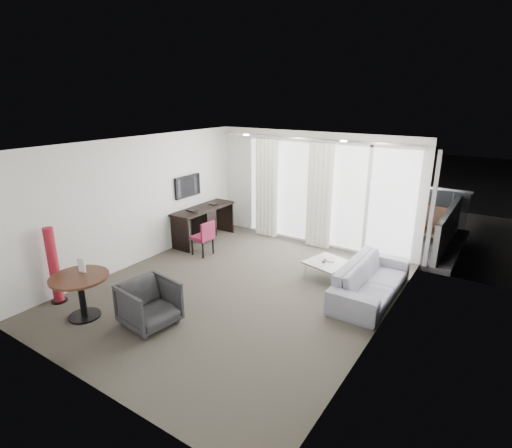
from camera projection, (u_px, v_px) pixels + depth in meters
The scene contains 28 objects.
floor at pixel (238, 290), 7.23m from camera, with size 5.00×6.00×0.00m, color #413C34.
ceiling at pixel (236, 145), 6.42m from camera, with size 5.00×6.00×0.00m, color white.
wall_left at pixel (138, 201), 8.13m from camera, with size 0.00×6.00×2.60m, color silver.
wall_right at pixel (383, 252), 5.52m from camera, with size 0.00×6.00×2.60m, color silver.
wall_front at pixel (78, 291), 4.44m from camera, with size 5.00×0.00×2.60m, color silver.
window_panel at pixel (325, 195), 9.07m from camera, with size 4.00×0.02×2.38m, color white, non-canonical shape.
window_frame at pixel (324, 195), 9.05m from camera, with size 4.10×0.06×2.44m, color white, non-canonical shape.
curtain_left at pixel (267, 188), 9.69m from camera, with size 0.60×0.20×2.38m, color white, non-canonical shape.
curtain_right at pixel (320, 196), 8.96m from camera, with size 0.60×0.20×2.38m, color white, non-canonical shape.
curtain_track at pixel (312, 139), 8.70m from camera, with size 4.80×0.04×0.04m, color #B2B2B7, non-canonical shape.
downlight_a at pixel (246, 135), 8.16m from camera, with size 0.12×0.12×0.02m, color #FFE0B2.
downlight_b at pixel (343, 141), 7.07m from camera, with size 0.12×0.12×0.02m, color #FFE0B2.
desk at pixel (204, 224), 9.58m from camera, with size 0.55×1.75×0.82m, color black, non-canonical shape.
tv at pixel (188, 186), 9.24m from camera, with size 0.05×0.80×0.50m, color black, non-canonical shape.
desk_chair at pixel (202, 238), 8.72m from camera, with size 0.43×0.40×0.78m, color maroon, non-canonical shape.
round_table at pixel (82, 297), 6.26m from camera, with size 0.89×0.89×0.71m, color #3D2013, non-canonical shape.
menu_card at pixel (82, 271), 6.29m from camera, with size 0.13×0.02×0.23m, color white, non-canonical shape.
red_lamp at pixel (54, 266), 6.64m from camera, with size 0.27×0.27×1.33m, color maroon.
tub_armchair at pixel (149, 304), 6.05m from camera, with size 0.75×0.77×0.70m, color #2B2B2D.
coffee_table at pixel (328, 270), 7.67m from camera, with size 0.73×0.73×0.33m, color gray, non-canonical shape.
remote at pixel (325, 260), 7.64m from camera, with size 0.05×0.15×0.02m, color black, non-canonical shape.
magazine at pixel (329, 258), 7.73m from camera, with size 0.24×0.30×0.02m, color gray, non-canonical shape.
sofa at pixel (371, 280), 6.93m from camera, with size 2.12×0.83×0.62m, color gray.
terrace_slab at pixel (345, 229), 10.66m from camera, with size 5.60×3.00×0.12m, color #4D4D50.
rattan_chair_a at pixel (355, 212), 10.37m from camera, with size 0.62×0.62×0.91m, color #492F20, non-canonical shape.
rattan_chair_b at pixel (430, 225), 9.49m from camera, with size 0.57×0.57×0.84m, color #492F20, non-canonical shape.
rattan_table at pixel (363, 227), 9.87m from camera, with size 0.49×0.49×0.49m, color #492F20, non-canonical shape.
balustrade at pixel (365, 198), 11.64m from camera, with size 5.50×0.06×1.05m, color #B2B2B7, non-canonical shape.
Camera 1 is at (3.85, -5.24, 3.38)m, focal length 28.00 mm.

